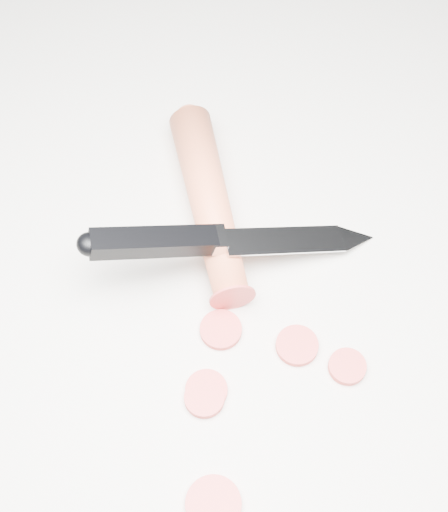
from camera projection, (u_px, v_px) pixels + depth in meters
ground at (236, 326)px, 0.57m from camera, size 2.40×2.40×0.00m
carrot at (210, 202)px, 0.61m from camera, size 0.10×0.18×0.03m
carrot_slice_0 at (347, 367)px, 0.55m from camera, size 0.03×0.03×0.01m
carrot_slice_1 at (297, 346)px, 0.56m from camera, size 0.03×0.03×0.01m
carrot_slice_2 at (204, 398)px, 0.54m from camera, size 0.03×0.03×0.01m
carrot_slice_3 at (213, 504)px, 0.50m from camera, size 0.04×0.04×0.01m
carrot_slice_4 at (206, 390)px, 0.55m from camera, size 0.03×0.03×0.01m
carrot_slice_5 at (221, 330)px, 0.57m from camera, size 0.03×0.03×0.01m
kitchen_knife at (235, 237)px, 0.57m from camera, size 0.24×0.12×0.08m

